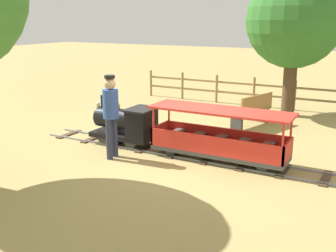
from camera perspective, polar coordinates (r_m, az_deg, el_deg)
The scene contains 8 objects.
ground_plane at distance 8.15m, azimuth 1.55°, elevation -3.96°, with size 60.00×60.00×0.00m, color #A38C51.
track at distance 8.16m, azimuth 1.24°, elevation -3.79°, with size 0.74×6.40×0.04m.
locomotive at distance 8.63m, azimuth -5.89°, elevation 0.39°, with size 0.70×1.44×1.00m.
passenger_car at distance 7.69m, azimuth 7.23°, elevation -1.94°, with size 0.80×2.70×0.97m.
conductor_person at distance 7.75m, azimuth -8.08°, elevation 2.25°, with size 0.30×0.30×1.62m.
park_bench at distance 10.34m, azimuth 11.83°, elevation 2.20°, with size 1.36×0.77×0.82m.
oak_tree_far at distance 11.55m, azimuth 17.43°, elevation 14.01°, with size 2.56×2.56×3.89m.
fence_section at distance 12.77m, azimuth 12.04°, elevation 4.89°, with size 0.08×7.48×0.90m.
Camera 1 is at (-6.88, -3.48, 2.64)m, focal length 43.12 mm.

